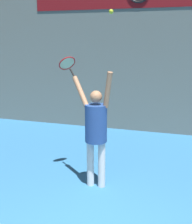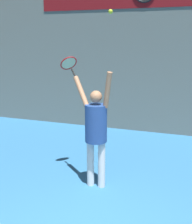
% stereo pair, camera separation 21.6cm
% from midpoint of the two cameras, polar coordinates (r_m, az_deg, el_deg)
% --- Properties ---
extents(back_wall, '(18.00, 0.10, 5.00)m').
position_cam_midpoint_polar(back_wall, '(8.83, 11.12, 12.14)').
color(back_wall, slate).
rests_on(back_wall, ground_plane).
extents(tennis_player, '(0.88, 0.51, 2.10)m').
position_cam_midpoint_polar(tennis_player, '(5.47, -1.16, -2.87)').
color(tennis_player, white).
rests_on(tennis_player, ground_plane).
extents(tennis_racket, '(0.43, 0.40, 0.38)m').
position_cam_midpoint_polar(tennis_racket, '(5.94, -6.29, 8.71)').
color(tennis_racket, black).
extents(tennis_ball, '(0.07, 0.07, 0.07)m').
position_cam_midpoint_polar(tennis_ball, '(5.04, 1.50, 17.89)').
color(tennis_ball, '#CCDB2D').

